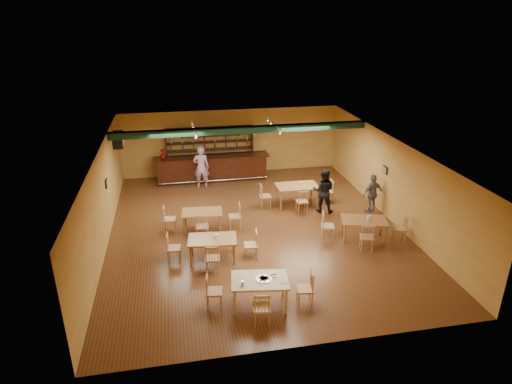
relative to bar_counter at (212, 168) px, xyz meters
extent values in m
plane|color=#5C2E1A|center=(1.01, -5.15, -0.56)|extent=(12.00, 12.00, 0.00)
cube|color=black|center=(1.01, -2.35, 2.31)|extent=(10.00, 0.30, 0.25)
cube|color=silver|center=(-0.79, -1.75, 2.38)|extent=(0.05, 2.50, 0.05)
cube|color=silver|center=(2.41, -1.75, 2.38)|extent=(0.05, 2.50, 0.05)
cube|color=silver|center=(-3.79, -0.95, 1.79)|extent=(0.34, 0.70, 0.48)
cube|color=black|center=(-3.96, -4.15, 1.14)|extent=(0.04, 0.34, 0.28)
cube|color=black|center=(5.98, -4.65, 1.14)|extent=(0.04, 0.34, 0.28)
cube|color=black|center=(0.00, 0.00, 0.00)|extent=(5.13, 0.85, 1.13)
cube|color=black|center=(0.00, 0.63, 0.57)|extent=(3.97, 0.40, 2.28)
imported|color=maroon|center=(-2.12, 0.00, 0.79)|extent=(0.32, 0.32, 0.45)
cube|color=olive|center=(-0.81, -4.85, -0.22)|extent=(1.44, 0.94, 0.69)
cube|color=olive|center=(3.01, -3.39, -0.16)|extent=(1.63, 0.98, 0.81)
cube|color=olive|center=(-0.66, -6.94, -0.20)|extent=(1.55, 1.03, 0.73)
cube|color=olive|center=(4.41, -6.59, -0.20)|extent=(1.65, 1.23, 0.73)
cube|color=beige|center=(0.31, -9.45, -0.17)|extent=(1.57, 1.13, 0.78)
cylinder|color=silver|center=(0.42, -9.45, 0.22)|extent=(0.53, 0.53, 0.01)
cylinder|color=#EAE5C6|center=(-0.16, -9.60, 0.27)|extent=(0.08, 0.08, 0.11)
cube|color=white|center=(0.68, -9.24, 0.23)|extent=(0.22, 0.19, 0.03)
cube|color=silver|center=(0.57, -9.39, 0.23)|extent=(0.33, 0.19, 0.00)
cylinder|color=white|center=(0.89, -9.65, 0.22)|extent=(0.25, 0.25, 0.01)
imported|color=#A352B3|center=(-0.53, -0.83, 0.36)|extent=(0.71, 0.50, 1.85)
imported|color=black|center=(3.81, -4.19, 0.28)|extent=(1.01, 0.90, 1.70)
imported|color=gray|center=(5.61, -4.59, 0.19)|extent=(0.96, 0.63, 1.51)
camera|label=1|loc=(-1.58, -18.79, 6.57)|focal=30.90mm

